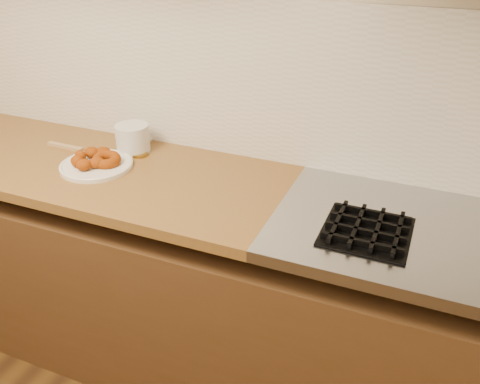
{
  "coord_description": "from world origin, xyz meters",
  "views": [
    {
      "loc": [
        0.94,
        0.27,
        1.75
      ],
      "look_at": [
        0.37,
        1.65,
        0.93
      ],
      "focal_mm": 38.0,
      "sensor_mm": 36.0,
      "label": 1
    }
  ],
  "objects": [
    {
      "name": "fried_dough_chunks",
      "position": [
        -0.26,
        1.66,
        0.94
      ],
      "size": [
        0.15,
        0.21,
        0.05
      ],
      "color": "#882F09",
      "rests_on": "donut_plate"
    },
    {
      "name": "brass_jar_lid",
      "position": [
        -0.14,
        1.82,
        0.91
      ],
      "size": [
        0.08,
        0.08,
        0.01
      ],
      "primitive_type": "cylinder",
      "rotation": [
        0.0,
        0.0,
        0.21
      ],
      "color": "olive",
      "rests_on": "butcher_block"
    },
    {
      "name": "plastic_tub",
      "position": [
        -0.18,
        1.85,
        0.96
      ],
      "size": [
        0.13,
        0.13,
        0.11
      ],
      "primitive_type": "cylinder",
      "rotation": [
        0.0,
        0.0,
        0.01
      ],
      "color": "silver",
      "rests_on": "butcher_block"
    },
    {
      "name": "ring_donut",
      "position": [
        -0.19,
        1.68,
        0.93
      ],
      "size": [
        0.16,
        0.16,
        0.05
      ],
      "primitive_type": "torus",
      "rotation": [
        0.1,
        0.0,
        0.74
      ],
      "color": "#882F09",
      "rests_on": "donut_plate"
    },
    {
      "name": "wall_back",
      "position": [
        0.0,
        2.0,
        1.35
      ],
      "size": [
        4.0,
        0.02,
        2.7
      ],
      "primitive_type": "cube",
      "color": "#C6B798",
      "rests_on": "ground"
    },
    {
      "name": "base_cabinet",
      "position": [
        0.0,
        1.69,
        0.39
      ],
      "size": [
        3.6,
        0.6,
        0.77
      ],
      "primitive_type": "cube",
      "color": "#4C2F19",
      "rests_on": "floor"
    },
    {
      "name": "backsplash",
      "position": [
        0.0,
        1.99,
        1.2
      ],
      "size": [
        3.6,
        0.02,
        0.6
      ],
      "primitive_type": "cube",
      "color": "beige",
      "rests_on": "wall_back"
    },
    {
      "name": "tub_lid",
      "position": [
        -0.23,
        1.97,
        0.9
      ],
      "size": [
        0.15,
        0.15,
        0.01
      ],
      "primitive_type": "cylinder",
      "rotation": [
        0.0,
        0.0,
        -0.33
      ],
      "color": "white",
      "rests_on": "butcher_block"
    },
    {
      "name": "wooden_utensil",
      "position": [
        -0.46,
        1.77,
        0.91
      ],
      "size": [
        0.17,
        0.02,
        0.01
      ],
      "primitive_type": "cube",
      "rotation": [
        0.0,
        0.0,
        -0.02
      ],
      "color": "#A88456",
      "rests_on": "butcher_block"
    },
    {
      "name": "butcher_block",
      "position": [
        -0.65,
        1.69,
        0.88
      ],
      "size": [
        2.3,
        0.62,
        0.04
      ],
      "primitive_type": "cube",
      "color": "olive",
      "rests_on": "base_cabinet"
    },
    {
      "name": "donut_plate",
      "position": [
        -0.23,
        1.67,
        0.91
      ],
      "size": [
        0.27,
        0.27,
        0.02
      ],
      "primitive_type": "cylinder",
      "color": "silver",
      "rests_on": "butcher_block"
    }
  ]
}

